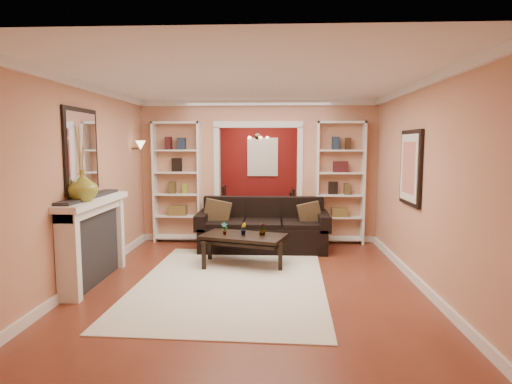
{
  "coord_description": "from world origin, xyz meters",
  "views": [
    {
      "loc": [
        0.34,
        -7.05,
        1.88
      ],
      "look_at": [
        0.05,
        -0.8,
        1.18
      ],
      "focal_mm": 30.0,
      "sensor_mm": 36.0,
      "label": 1
    }
  ],
  "objects_px": {
    "bookshelf_right": "(340,183)",
    "fireplace": "(96,241)",
    "coffee_table": "(243,250)",
    "dining_table": "(257,214)",
    "sofa": "(263,224)",
    "bookshelf_left": "(177,182)"
  },
  "relations": [
    {
      "from": "bookshelf_right",
      "to": "fireplace",
      "type": "height_order",
      "value": "bookshelf_right"
    },
    {
      "from": "coffee_table",
      "to": "dining_table",
      "type": "height_order",
      "value": "dining_table"
    },
    {
      "from": "sofa",
      "to": "bookshelf_right",
      "type": "distance_m",
      "value": 1.7
    },
    {
      "from": "bookshelf_left",
      "to": "dining_table",
      "type": "relative_size",
      "value": 1.38
    },
    {
      "from": "coffee_table",
      "to": "fireplace",
      "type": "relative_size",
      "value": 0.74
    },
    {
      "from": "bookshelf_left",
      "to": "dining_table",
      "type": "bearing_deg",
      "value": 47.23
    },
    {
      "from": "sofa",
      "to": "fireplace",
      "type": "xyz_separation_m",
      "value": [
        -2.2,
        -1.95,
        0.13
      ]
    },
    {
      "from": "bookshelf_left",
      "to": "bookshelf_right",
      "type": "relative_size",
      "value": 1.0
    },
    {
      "from": "bookshelf_right",
      "to": "dining_table",
      "type": "xyz_separation_m",
      "value": [
        -1.63,
        1.59,
        -0.86
      ]
    },
    {
      "from": "bookshelf_right",
      "to": "dining_table",
      "type": "distance_m",
      "value": 2.43
    },
    {
      "from": "sofa",
      "to": "coffee_table",
      "type": "distance_m",
      "value": 1.08
    },
    {
      "from": "bookshelf_right",
      "to": "coffee_table",
      "type": "bearing_deg",
      "value": -136.93
    },
    {
      "from": "sofa",
      "to": "bookshelf_left",
      "type": "xyz_separation_m",
      "value": [
        -1.66,
        0.58,
        0.7
      ]
    },
    {
      "from": "fireplace",
      "to": "bookshelf_right",
      "type": "bearing_deg",
      "value": 34.8
    },
    {
      "from": "bookshelf_right",
      "to": "dining_table",
      "type": "bearing_deg",
      "value": 135.6
    },
    {
      "from": "sofa",
      "to": "bookshelf_left",
      "type": "relative_size",
      "value": 1.01
    },
    {
      "from": "bookshelf_left",
      "to": "fireplace",
      "type": "bearing_deg",
      "value": -102.05
    },
    {
      "from": "bookshelf_right",
      "to": "dining_table",
      "type": "height_order",
      "value": "bookshelf_right"
    },
    {
      "from": "sofa",
      "to": "coffee_table",
      "type": "bearing_deg",
      "value": -105.01
    },
    {
      "from": "bookshelf_right",
      "to": "sofa",
      "type": "bearing_deg",
      "value": -158.01
    },
    {
      "from": "coffee_table",
      "to": "fireplace",
      "type": "bearing_deg",
      "value": -137.21
    },
    {
      "from": "bookshelf_left",
      "to": "bookshelf_right",
      "type": "xyz_separation_m",
      "value": [
        3.1,
        0.0,
        0.0
      ]
    }
  ]
}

